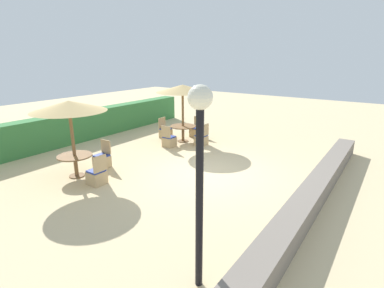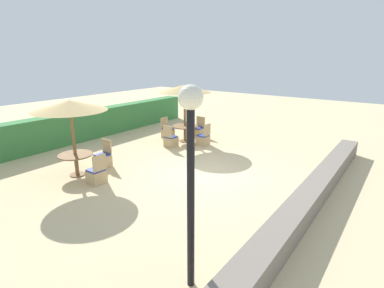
% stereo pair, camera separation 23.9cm
% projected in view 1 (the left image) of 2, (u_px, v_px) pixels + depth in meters
% --- Properties ---
extents(ground_plane, '(40.00, 40.00, 0.00)m').
position_uv_depth(ground_plane, '(207.00, 173.00, 9.75)').
color(ground_plane, '#D1BA8C').
extents(hedge_row, '(13.00, 0.70, 1.30)m').
position_uv_depth(hedge_row, '(78.00, 127.00, 13.28)').
color(hedge_row, '#387A3D').
rests_on(hedge_row, ground_plane).
extents(stone_border, '(10.00, 0.56, 0.53)m').
position_uv_depth(stone_border, '(314.00, 191.00, 7.85)').
color(stone_border, slate).
rests_on(stone_border, ground_plane).
extents(lamp_post, '(0.36, 0.36, 3.32)m').
position_uv_depth(lamp_post, '(200.00, 151.00, 4.38)').
color(lamp_post, black).
rests_on(lamp_post, ground_plane).
extents(parasol_back_right, '(2.27, 2.27, 2.50)m').
position_uv_depth(parasol_back_right, '(183.00, 89.00, 12.71)').
color(parasol_back_right, brown).
rests_on(parasol_back_right, ground_plane).
extents(round_table_back_right, '(1.12, 1.12, 0.71)m').
position_uv_depth(round_table_back_right, '(183.00, 129.00, 13.21)').
color(round_table_back_right, brown).
rests_on(round_table_back_right, ground_plane).
extents(patio_chair_back_right_east, '(0.46, 0.46, 0.93)m').
position_uv_depth(patio_chair_back_right_east, '(196.00, 131.00, 14.09)').
color(patio_chair_back_right_east, tan).
rests_on(patio_chair_back_right_east, ground_plane).
extents(patio_chair_back_right_west, '(0.46, 0.46, 0.93)m').
position_uv_depth(patio_chair_back_right_west, '(169.00, 141.00, 12.52)').
color(patio_chair_back_right_west, tan).
rests_on(patio_chair_back_right_west, ground_plane).
extents(patio_chair_back_right_north, '(0.46, 0.46, 0.93)m').
position_uv_depth(patio_chair_back_right_north, '(165.00, 132.00, 13.89)').
color(patio_chair_back_right_north, tan).
rests_on(patio_chair_back_right_north, ground_plane).
extents(patio_chair_back_right_south, '(0.46, 0.46, 0.93)m').
position_uv_depth(patio_chair_back_right_south, '(202.00, 139.00, 12.75)').
color(patio_chair_back_right_south, tan).
rests_on(patio_chair_back_right_south, ground_plane).
extents(parasol_back_left, '(2.22, 2.22, 2.41)m').
position_uv_depth(parasol_back_left, '(69.00, 106.00, 8.90)').
color(parasol_back_left, brown).
rests_on(parasol_back_left, ground_plane).
extents(round_table_back_left, '(1.06, 1.06, 0.70)m').
position_uv_depth(round_table_back_left, '(75.00, 160.00, 9.38)').
color(round_table_back_left, brown).
rests_on(round_table_back_left, ground_plane).
extents(patio_chair_back_left_east, '(0.46, 0.46, 0.93)m').
position_uv_depth(patio_chair_back_left_east, '(102.00, 160.00, 10.22)').
color(patio_chair_back_left_east, tan).
rests_on(patio_chair_back_left_east, ground_plane).
extents(patio_chair_back_left_south, '(0.46, 0.46, 0.93)m').
position_uv_depth(patio_chair_back_left_south, '(97.00, 176.00, 8.87)').
color(patio_chair_back_left_south, tan).
rests_on(patio_chair_back_left_south, ground_plane).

